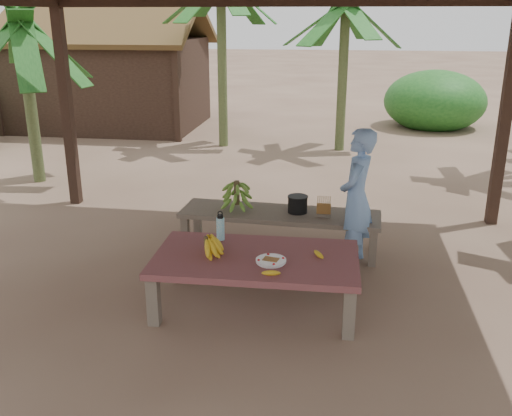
# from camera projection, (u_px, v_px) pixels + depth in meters

# --- Properties ---
(ground) EXTENTS (80.00, 80.00, 0.00)m
(ground) POSITION_uv_depth(u_px,v_px,m) (245.00, 289.00, 5.52)
(ground) COLOR brown
(ground) RESTS_ON ground
(work_table) EXTENTS (1.82, 1.03, 0.50)m
(work_table) POSITION_uv_depth(u_px,v_px,m) (256.00, 263.00, 5.05)
(work_table) COLOR brown
(work_table) RESTS_ON ground
(bench) EXTENTS (2.23, 0.72, 0.45)m
(bench) POSITION_uv_depth(u_px,v_px,m) (280.00, 217.00, 6.32)
(bench) COLOR brown
(bench) RESTS_ON ground
(ripe_banana_bunch) EXTENTS (0.34, 0.31, 0.18)m
(ripe_banana_bunch) POSITION_uv_depth(u_px,v_px,m) (206.00, 245.00, 5.04)
(ripe_banana_bunch) COLOR yellow
(ripe_banana_bunch) RESTS_ON work_table
(plate) EXTENTS (0.26, 0.26, 0.04)m
(plate) POSITION_uv_depth(u_px,v_px,m) (271.00, 261.00, 4.89)
(plate) COLOR white
(plate) RESTS_ON work_table
(loose_banana_front) EXTENTS (0.17, 0.11, 0.04)m
(loose_banana_front) POSITION_uv_depth(u_px,v_px,m) (271.00, 273.00, 4.65)
(loose_banana_front) COLOR yellow
(loose_banana_front) RESTS_ON work_table
(loose_banana_side) EXTENTS (0.12, 0.14, 0.04)m
(loose_banana_side) POSITION_uv_depth(u_px,v_px,m) (319.00, 254.00, 5.01)
(loose_banana_side) COLOR yellow
(loose_banana_side) RESTS_ON work_table
(water_flask) EXTENTS (0.08, 0.08, 0.29)m
(water_flask) POSITION_uv_depth(u_px,v_px,m) (220.00, 228.00, 5.36)
(water_flask) COLOR #43B9D2
(water_flask) RESTS_ON work_table
(green_banana_stalk) EXTENTS (0.32, 0.32, 0.34)m
(green_banana_stalk) POSITION_uv_depth(u_px,v_px,m) (237.00, 195.00, 6.34)
(green_banana_stalk) COLOR #598C2D
(green_banana_stalk) RESTS_ON bench
(cooking_pot) EXTENTS (0.21, 0.21, 0.18)m
(cooking_pot) POSITION_uv_depth(u_px,v_px,m) (298.00, 205.00, 6.26)
(cooking_pot) COLOR black
(cooking_pot) RESTS_ON bench
(skewer_rack) EXTENTS (0.18, 0.09, 0.24)m
(skewer_rack) POSITION_uv_depth(u_px,v_px,m) (324.00, 206.00, 6.12)
(skewer_rack) COLOR #A57F47
(skewer_rack) RESTS_ON bench
(woman) EXTENTS (0.48, 0.61, 1.45)m
(woman) POSITION_uv_depth(u_px,v_px,m) (356.00, 198.00, 5.88)
(woman) COLOR #688DC5
(woman) RESTS_ON ground
(hut) EXTENTS (4.40, 3.43, 2.85)m
(hut) POSITION_uv_depth(u_px,v_px,m) (111.00, 79.00, 13.29)
(hut) COLOR black
(hut) RESTS_ON ground
(banana_plant_n) EXTENTS (1.80, 1.80, 2.97)m
(banana_plant_n) POSITION_uv_depth(u_px,v_px,m) (345.00, 17.00, 10.41)
(banana_plant_n) COLOR #596638
(banana_plant_n) RESTS_ON ground
(banana_plant_w) EXTENTS (1.80, 1.80, 2.63)m
(banana_plant_w) POSITION_uv_depth(u_px,v_px,m) (22.00, 41.00, 8.42)
(banana_plant_w) COLOR #596638
(banana_plant_w) RESTS_ON ground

